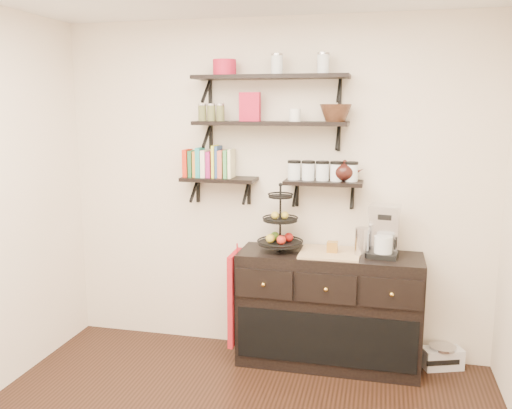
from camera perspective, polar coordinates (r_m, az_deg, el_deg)
The scene contains 19 objects.
back_wall at distance 4.41m, azimuth 1.82°, elevation 1.63°, with size 3.50×0.02×2.70m, color white.
shelf_top at distance 4.24m, azimuth 1.53°, elevation 13.24°, with size 1.20×0.27×0.23m.
shelf_mid at distance 4.23m, azimuth 1.51°, elevation 8.50°, with size 1.20×0.27×0.23m.
shelf_low_left at distance 4.39m, azimuth -3.87°, elevation 2.60°, with size 0.60×0.25×0.23m.
shelf_low_right at distance 4.22m, azimuth 7.11°, elevation 2.23°, with size 0.60×0.25×0.23m.
cookbooks at distance 4.39m, azimuth -4.73°, elevation 4.40°, with size 0.40×0.15×0.26m.
glass_canisters at distance 4.21m, azimuth 7.00°, elevation 3.41°, with size 0.54×0.10×0.13m.
sideboard at distance 4.34m, azimuth 7.64°, elevation -10.86°, with size 1.40×0.50×0.92m.
fruit_stand at distance 4.22m, azimuth 2.61°, elevation -2.55°, with size 0.35×0.35×0.51m.
candle at distance 4.19m, azimuth 8.04°, elevation -4.44°, with size 0.08×0.08×0.08m, color #956422.
coffee_maker at distance 4.17m, azimuth 13.31°, elevation -2.81°, with size 0.24×0.23×0.40m.
thermal_carafe at distance 4.14m, azimuth 11.09°, elevation -3.92°, with size 0.11×0.11×0.22m, color silver.
apron at distance 4.35m, azimuth -2.22°, elevation -9.74°, with size 0.04×0.31×0.73m, color maroon.
radio at distance 4.61m, azimuth 19.01°, elevation -14.95°, with size 0.33×0.26×0.18m.
recipe_box at distance 4.26m, azimuth -0.64°, elevation 10.24°, with size 0.16×0.06×0.22m, color #B31430.
walnut_bowl at distance 4.15m, azimuth 8.37°, elevation 9.52°, with size 0.24×0.24×0.13m, color black, non-canonical shape.
ramekins at distance 4.19m, azimuth 4.11°, elevation 9.37°, with size 0.09×0.09×0.10m, color white.
teapot at distance 4.19m, azimuth 9.31°, elevation 3.56°, with size 0.22×0.16×0.16m, color black, non-canonical shape.
red_pot at distance 4.32m, azimuth -3.33°, elevation 14.21°, with size 0.18×0.18×0.12m, color #B31430.
Camera 1 is at (0.86, -2.52, 2.01)m, focal length 38.00 mm.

